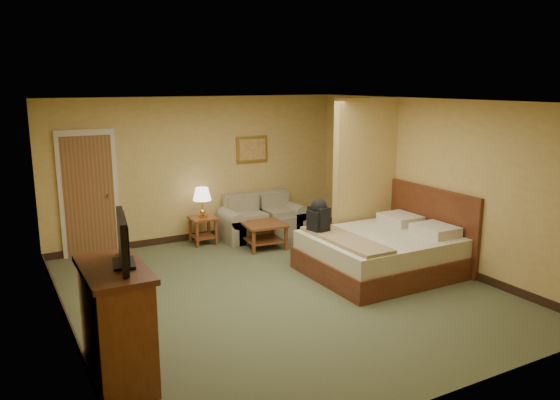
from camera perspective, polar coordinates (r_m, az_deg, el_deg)
floor at (r=7.69m, az=-0.08°, el=-9.47°), size 6.00×6.00×0.00m
ceiling at (r=7.15m, az=-0.08°, el=10.28°), size 6.00×6.00×0.00m
back_wall at (r=10.00m, az=-8.42°, el=3.21°), size 5.50×0.02×2.60m
left_wall at (r=6.48m, az=-21.91°, el=-2.44°), size 0.02×6.00×2.60m
right_wall at (r=8.94m, az=15.55°, el=1.84°), size 0.02×6.00×2.60m
partition at (r=9.24m, az=8.87°, el=2.46°), size 1.20×0.15×2.60m
door at (r=9.52m, az=-19.34°, el=0.56°), size 0.94×0.16×2.10m
baseboard at (r=10.25m, az=-8.19°, el=-3.66°), size 5.50×0.02×0.12m
loveseat at (r=10.24m, az=-1.86°, el=-2.39°), size 1.59×0.74×0.81m
side_table at (r=9.84m, az=-8.05°, el=-2.73°), size 0.45×0.45×0.49m
table_lamp at (r=9.71m, az=-8.15°, el=0.53°), size 0.32×0.32×0.54m
coffee_table at (r=9.52m, az=-1.72°, el=-3.15°), size 0.76×0.76×0.45m
wall_picture at (r=10.35m, az=-2.94°, el=5.30°), size 0.65×0.04×0.50m
dresser at (r=5.54m, az=-16.66°, el=-12.33°), size 0.57×1.09×1.16m
tv at (r=5.29m, az=-16.13°, el=-4.21°), size 0.25×0.79×0.48m
bed at (r=8.48m, az=11.09°, el=-5.24°), size 2.23×1.89×1.23m
backpack at (r=8.23m, az=4.08°, el=-1.60°), size 0.25×0.34×0.53m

